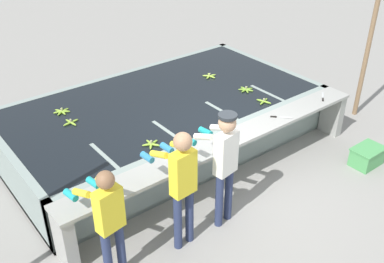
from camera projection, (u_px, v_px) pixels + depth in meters
name	position (u px, v px, depth m)	size (l,w,h in m)	color
ground_plane	(234.00, 191.00, 6.96)	(80.00, 80.00, 0.00)	gray
wash_tank	(163.00, 121.00, 8.05)	(5.49, 2.96, 0.84)	gray
work_ledge	(226.00, 152.00, 6.80)	(5.49, 0.45, 0.84)	#9E9E99
worker_0	(108.00, 216.00, 5.09)	(0.48, 0.73, 1.57)	navy
worker_1	(181.00, 180.00, 5.51)	(0.44, 0.73, 1.71)	navy
worker_2	(224.00, 158.00, 5.87)	(0.47, 0.74, 1.72)	navy
banana_bunch_floating_0	(71.00, 122.00, 7.10)	(0.28, 0.28, 0.08)	#8CB738
banana_bunch_floating_1	(210.00, 76.00, 8.67)	(0.27, 0.27, 0.08)	#9EC642
banana_bunch_floating_2	(151.00, 144.00, 6.55)	(0.28, 0.27, 0.08)	#8CB738
banana_bunch_floating_3	(264.00, 101.00, 7.74)	(0.28, 0.28, 0.08)	#7FAD33
banana_bunch_floating_4	(62.00, 111.00, 7.42)	(0.28, 0.27, 0.08)	#8CB738
banana_bunch_floating_5	(246.00, 89.00, 8.15)	(0.28, 0.28, 0.08)	#75A333
knife_0	(278.00, 117.00, 7.27)	(0.27, 0.27, 0.02)	silver
knife_1	(323.00, 98.00, 7.86)	(0.29, 0.24, 0.02)	silver
crate	(367.00, 156.00, 7.51)	(0.55, 0.39, 0.32)	#4C9E56
support_post_right	(370.00, 38.00, 8.33)	(0.09, 0.09, 3.20)	#846647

